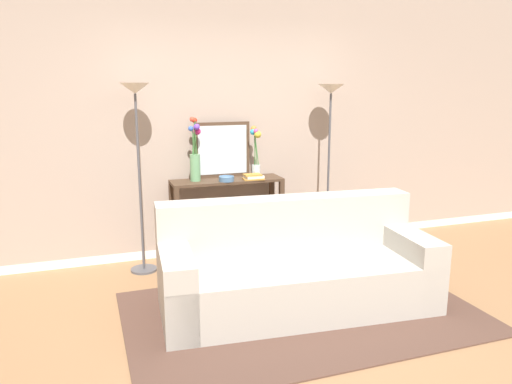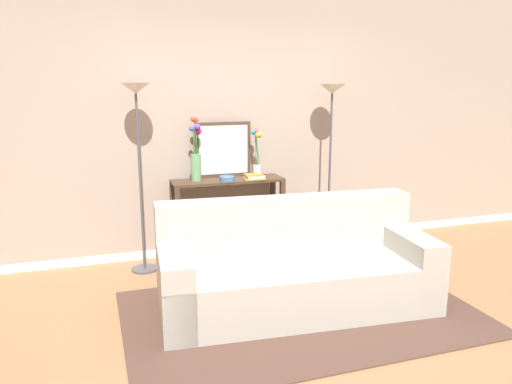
# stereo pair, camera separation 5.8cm
# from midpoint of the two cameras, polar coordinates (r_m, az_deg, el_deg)

# --- Properties ---
(ground_plane) EXTENTS (16.00, 16.00, 0.02)m
(ground_plane) POSITION_cam_midpoint_polar(r_m,az_deg,el_deg) (3.93, 5.72, -15.71)
(ground_plane) COLOR #936B47
(back_wall) EXTENTS (12.00, 0.15, 2.90)m
(back_wall) POSITION_cam_midpoint_polar(r_m,az_deg,el_deg) (5.43, -2.94, 8.24)
(back_wall) COLOR white
(back_wall) RESTS_ON ground
(area_rug) EXTENTS (2.82, 1.76, 0.01)m
(area_rug) POSITION_cam_midpoint_polar(r_m,az_deg,el_deg) (4.19, 5.56, -13.61)
(area_rug) COLOR #51382D
(area_rug) RESTS_ON ground
(couch) EXTENTS (2.29, 1.08, 0.88)m
(couch) POSITION_cam_midpoint_polar(r_m,az_deg,el_deg) (4.20, 4.80, -8.94)
(couch) COLOR #ADA89E
(couch) RESTS_ON ground
(console_table) EXTENTS (1.17, 0.34, 0.86)m
(console_table) POSITION_cam_midpoint_polar(r_m,az_deg,el_deg) (5.25, -2.91, -1.51)
(console_table) COLOR #473323
(console_table) RESTS_ON ground
(floor_lamp_left) EXTENTS (0.28, 0.28, 1.84)m
(floor_lamp_left) POSITION_cam_midpoint_polar(r_m,az_deg,el_deg) (4.85, -13.10, 7.45)
(floor_lamp_left) COLOR #4C4C51
(floor_lamp_left) RESTS_ON ground
(floor_lamp_right) EXTENTS (0.28, 0.28, 1.83)m
(floor_lamp_right) POSITION_cam_midpoint_polar(r_m,az_deg,el_deg) (5.44, 8.92, 8.01)
(floor_lamp_right) COLOR #4C4C51
(floor_lamp_right) RESTS_ON ground
(wall_mirror) EXTENTS (0.60, 0.02, 0.58)m
(wall_mirror) POSITION_cam_midpoint_polar(r_m,az_deg,el_deg) (5.28, -3.44, 4.85)
(wall_mirror) COLOR #473323
(wall_mirror) RESTS_ON console_table
(vase_tall_flowers) EXTENTS (0.13, 0.12, 0.65)m
(vase_tall_flowers) POSITION_cam_midpoint_polar(r_m,az_deg,el_deg) (5.10, -6.57, 4.06)
(vase_tall_flowers) COLOR #669E6B
(vase_tall_flowers) RESTS_ON console_table
(vase_short_flowers) EXTENTS (0.11, 0.13, 0.54)m
(vase_short_flowers) POSITION_cam_midpoint_polar(r_m,az_deg,el_deg) (5.26, 0.39, 4.58)
(vase_short_flowers) COLOR silver
(vase_short_flowers) RESTS_ON console_table
(fruit_bowl) EXTENTS (0.16, 0.16, 0.05)m
(fruit_bowl) POSITION_cam_midpoint_polar(r_m,az_deg,el_deg) (5.08, -3.00, 1.55)
(fruit_bowl) COLOR #4C7093
(fruit_bowl) RESTS_ON console_table
(book_stack) EXTENTS (0.22, 0.16, 0.06)m
(book_stack) POSITION_cam_midpoint_polar(r_m,az_deg,el_deg) (5.17, 0.10, 1.74)
(book_stack) COLOR #B77F33
(book_stack) RESTS_ON console_table
(book_row_under_console) EXTENTS (0.29, 0.18, 0.13)m
(book_row_under_console) POSITION_cam_midpoint_polar(r_m,az_deg,el_deg) (5.33, -6.28, -7.20)
(book_row_under_console) COLOR #2D2D33
(book_row_under_console) RESTS_ON ground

